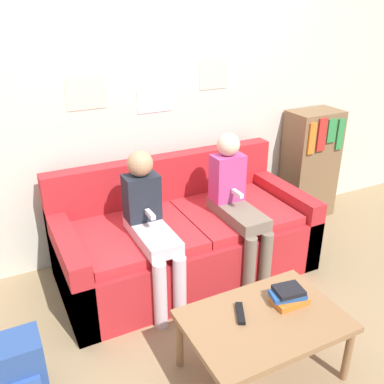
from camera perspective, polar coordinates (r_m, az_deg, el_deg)
ground_plane at (r=3.13m, az=3.75°, el=-15.50°), size 10.00×10.00×0.00m
wall_back at (r=3.49m, az=-5.23°, el=12.65°), size 8.00×0.06×2.60m
couch at (r=3.38m, az=-1.07°, el=-6.14°), size 1.94×0.92×0.86m
coffee_table at (r=2.52m, az=9.60°, el=-17.02°), size 0.88×0.60×0.39m
person_left at (r=2.92m, az=-5.56°, el=-4.12°), size 0.24×0.61×1.08m
person_right at (r=3.20m, az=5.98°, el=-1.29°), size 0.24×0.61×1.11m
tv_remote at (r=2.49m, az=6.45°, el=-15.77°), size 0.11×0.17×0.02m
book_stack at (r=2.60m, az=12.78°, el=-13.40°), size 0.22×0.16×0.09m
bookshelf at (r=4.33m, az=15.44°, el=3.61°), size 0.49×0.34×1.06m
backpack at (r=2.70m, az=-22.10°, el=-20.70°), size 0.27×0.26×0.34m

